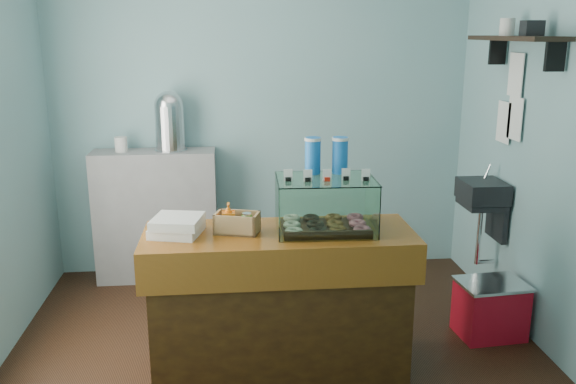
{
  "coord_description": "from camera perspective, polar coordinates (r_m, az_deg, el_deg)",
  "views": [
    {
      "loc": [
        -0.28,
        -3.64,
        2.04
      ],
      "look_at": [
        0.06,
        -0.15,
        1.12
      ],
      "focal_mm": 38.0,
      "sensor_mm": 36.0,
      "label": 1
    }
  ],
  "objects": [
    {
      "name": "back_shelf",
      "position": [
        5.22,
        -12.2,
        -2.17
      ],
      "size": [
        1.0,
        0.32,
        1.1
      ],
      "primitive_type": "cube",
      "color": "gray",
      "rests_on": "ground"
    },
    {
      "name": "coffee_urn",
      "position": [
        5.04,
        -11.02,
        6.67
      ],
      "size": [
        0.26,
        0.26,
        0.49
      ],
      "color": "silver",
      "rests_on": "back_shelf"
    },
    {
      "name": "counter",
      "position": [
        3.75,
        -0.8,
        -10.2
      ],
      "size": [
        1.6,
        0.6,
        0.9
      ],
      "color": "#43280D",
      "rests_on": "ground"
    },
    {
      "name": "pastry_boxes",
      "position": [
        3.59,
        -10.34,
        -3.12
      ],
      "size": [
        0.33,
        0.34,
        0.11
      ],
      "rotation": [
        0.0,
        0.0,
        -0.25
      ],
      "color": "silver",
      "rests_on": "counter"
    },
    {
      "name": "red_cooler",
      "position": [
        4.48,
        18.4,
        -10.32
      ],
      "size": [
        0.48,
        0.38,
        0.39
      ],
      "rotation": [
        0.0,
        0.0,
        0.09
      ],
      "color": "red",
      "rests_on": "ground"
    },
    {
      "name": "condiment_crate",
      "position": [
        3.58,
        -4.91,
        -2.83
      ],
      "size": [
        0.28,
        0.21,
        0.18
      ],
      "rotation": [
        0.0,
        0.0,
        -0.28
      ],
      "color": "tan",
      "rests_on": "counter"
    },
    {
      "name": "ground",
      "position": [
        4.19,
        -1.08,
        -14.42
      ],
      "size": [
        3.5,
        3.5,
        0.0
      ],
      "primitive_type": "plane",
      "color": "black",
      "rests_on": "ground"
    },
    {
      "name": "room_shell",
      "position": [
        3.68,
        -0.82,
        9.52
      ],
      "size": [
        3.54,
        3.04,
        2.82
      ],
      "color": "#75A4AB",
      "rests_on": "ground"
    },
    {
      "name": "display_case",
      "position": [
        3.62,
        3.52,
        -0.73
      ],
      "size": [
        0.59,
        0.44,
        0.53
      ],
      "rotation": [
        0.0,
        0.0,
        -0.03
      ],
      "color": "#361D10",
      "rests_on": "counter"
    }
  ]
}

